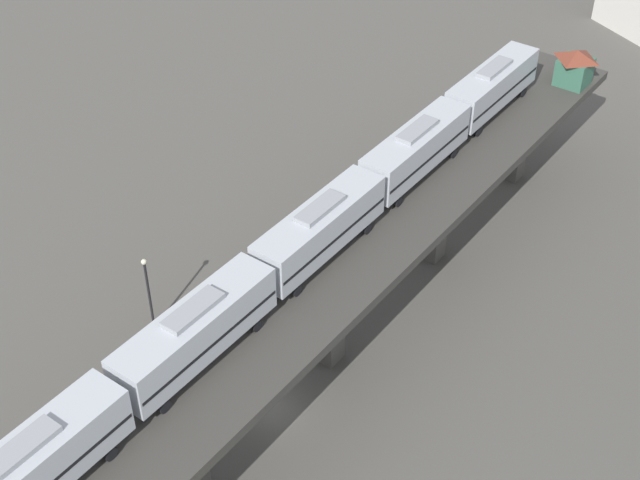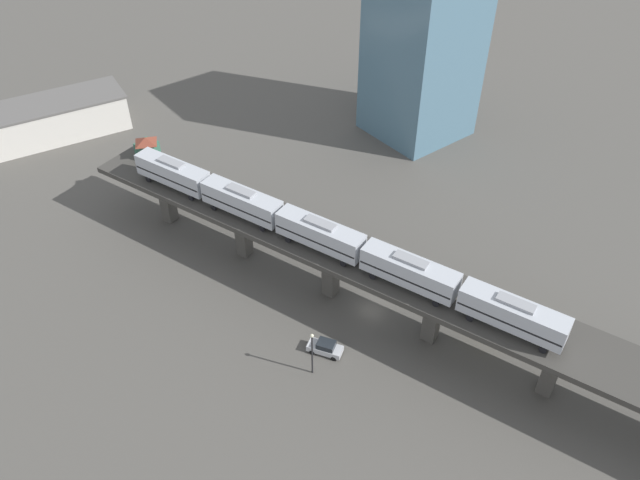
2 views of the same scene
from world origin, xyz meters
TOP-DOWN VIEW (x-y plane):
  - ground_plane at (0.00, 0.00)m, footprint 400.00×400.00m
  - elevated_viaduct at (0.06, -0.19)m, footprint 38.22×89.64m
  - subway_train at (-3.73, 6.44)m, footprint 23.18×59.84m
  - signal_hut at (-11.44, 40.12)m, footprint 4.10×4.10m
  - street_car_silver at (-9.26, -1.81)m, footprint 3.85×4.69m
  - delivery_truck at (10.61, -10.49)m, footprint 6.53×6.82m
  - street_lamp at (-12.43, -3.32)m, footprint 0.44×0.44m
  - warehouse_building at (-17.89, 71.35)m, footprint 29.66×13.89m
  - office_tower at (38.22, 30.99)m, footprint 16.00×16.00m

SIDE VIEW (x-z plane):
  - ground_plane at x=0.00m, z-range 0.00..0.00m
  - street_car_silver at x=-9.26m, z-range -0.01..1.88m
  - delivery_truck at x=10.61m, z-range 0.16..3.36m
  - warehouse_building at x=-17.89m, z-range 0.01..6.81m
  - street_lamp at x=-12.43m, z-range 0.64..7.58m
  - elevated_viaduct at x=0.06m, z-range 3.05..11.66m
  - signal_hut at x=-11.44m, z-range 8.70..12.10m
  - subway_train at x=-3.73m, z-range 8.92..13.37m
  - office_tower at x=38.22m, z-range 0.00..36.00m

